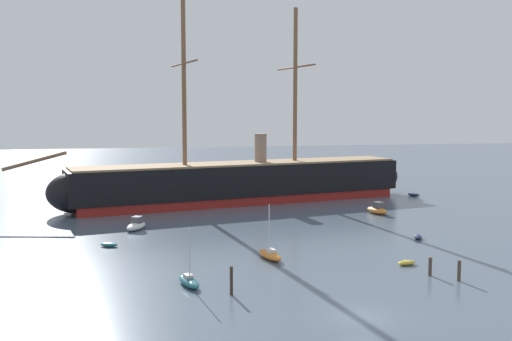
% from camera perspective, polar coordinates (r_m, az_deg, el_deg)
% --- Properties ---
extents(ground_plane, '(400.00, 400.00, 0.00)m').
position_cam_1_polar(ground_plane, '(42.95, 10.25, -13.89)').
color(ground_plane, '#4C5B6B').
extents(tall_ship, '(63.83, 18.91, 31.00)m').
position_cam_1_polar(tall_ship, '(92.38, -1.37, -1.11)').
color(tall_ship, maroon).
rests_on(tall_ship, ground).
extents(sailboat_foreground_left, '(2.00, 3.87, 4.83)m').
position_cam_1_polar(sailboat_foreground_left, '(49.46, -6.57, -10.69)').
color(sailboat_foreground_left, '#236670').
rests_on(sailboat_foreground_left, ground).
extents(dinghy_foreground_right, '(1.96, 1.09, 0.44)m').
position_cam_1_polar(dinghy_foreground_right, '(57.35, 14.52, -8.72)').
color(dinghy_foreground_right, gold).
rests_on(dinghy_foreground_right, ground).
extents(sailboat_near_centre, '(2.14, 4.34, 5.43)m').
position_cam_1_polar(sailboat_near_centre, '(57.65, 1.39, -8.22)').
color(sailboat_near_centre, orange).
rests_on(sailboat_near_centre, ground).
extents(dinghy_mid_left, '(2.09, 1.51, 0.45)m').
position_cam_1_polar(dinghy_mid_left, '(64.73, -14.16, -7.04)').
color(dinghy_mid_left, '#236670').
rests_on(dinghy_mid_left, ground).
extents(dinghy_mid_right, '(1.57, 2.16, 0.47)m').
position_cam_1_polar(dinghy_mid_right, '(69.16, 15.55, -6.25)').
color(dinghy_mid_right, '#1E284C').
rests_on(dinghy_mid_right, ground).
extents(motorboat_alongside_bow, '(3.23, 4.16, 1.62)m').
position_cam_1_polar(motorboat_alongside_bow, '(73.01, -11.62, -5.26)').
color(motorboat_alongside_bow, silver).
rests_on(motorboat_alongside_bow, ground).
extents(motorboat_alongside_stern, '(2.52, 4.36, 1.72)m').
position_cam_1_polar(motorboat_alongside_stern, '(84.38, 11.77, -3.75)').
color(motorboat_alongside_stern, orange).
rests_on(motorboat_alongside_stern, ground).
extents(dinghy_far_left, '(0.94, 2.14, 0.51)m').
position_cam_1_polar(dinghy_far_left, '(94.63, -18.90, -3.13)').
color(dinghy_far_left, orange).
rests_on(dinghy_far_left, ground).
extents(dinghy_far_right, '(2.05, 2.30, 0.51)m').
position_cam_1_polar(dinghy_far_right, '(103.46, 15.15, -2.28)').
color(dinghy_far_right, '#1E284C').
rests_on(dinghy_far_right, ground).
extents(dinghy_distant_centre, '(1.23, 2.41, 0.55)m').
position_cam_1_polar(dinghy_distant_centre, '(104.01, -2.45, -2.03)').
color(dinghy_distant_centre, '#B22D28').
rests_on(dinghy_distant_centre, ground).
extents(mooring_piling_nearest, '(0.31, 0.31, 1.63)m').
position_cam_1_polar(mooring_piling_nearest, '(54.19, 16.66, -8.98)').
color(mooring_piling_nearest, '#4C3D2D').
rests_on(mooring_piling_nearest, ground).
extents(mooring_piling_left_pair, '(0.25, 0.25, 2.29)m').
position_cam_1_polar(mooring_piling_left_pair, '(46.68, -2.42, -10.71)').
color(mooring_piling_left_pair, '#382B1E').
rests_on(mooring_piling_left_pair, ground).
extents(mooring_piling_right_pair, '(0.30, 0.30, 1.78)m').
position_cam_1_polar(mooring_piling_right_pair, '(53.26, 19.23, -9.23)').
color(mooring_piling_right_pair, '#4C3D2D').
rests_on(mooring_piling_right_pair, ground).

